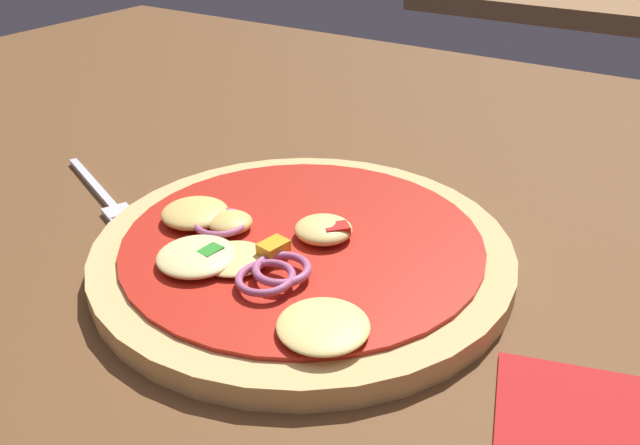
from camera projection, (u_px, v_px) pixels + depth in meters
name	position (u px, v px, depth m)	size (l,w,h in m)	color
dining_table	(326.00, 264.00, 0.46)	(1.45, 1.04, 0.03)	brown
pizza	(299.00, 250.00, 0.42)	(0.27, 0.27, 0.03)	tan
fork	(106.00, 198.00, 0.50)	(0.15, 0.07, 0.01)	silver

